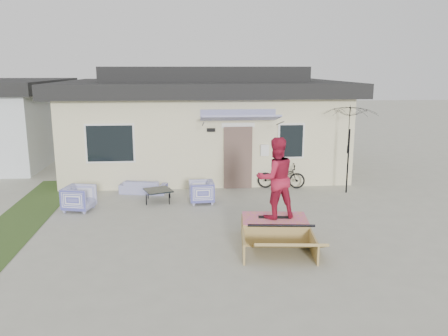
{
  "coord_description": "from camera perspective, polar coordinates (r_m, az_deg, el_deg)",
  "views": [
    {
      "loc": [
        -0.75,
        -10.44,
        4.03
      ],
      "look_at": [
        0.3,
        1.8,
        1.3
      ],
      "focal_mm": 36.5,
      "sensor_mm": 36.0,
      "label": 1
    }
  ],
  "objects": [
    {
      "name": "patio_umbrella",
      "position": [
        15.15,
        15.41,
        3.41
      ],
      "size": [
        2.15,
        2.06,
        2.2
      ],
      "color": "black",
      "rests_on": "ground"
    },
    {
      "name": "bicycle",
      "position": [
        15.51,
        7.2,
        -0.69
      ],
      "size": [
        1.67,
        0.79,
        1.02
      ],
      "primitive_type": "imported",
      "rotation": [
        0.0,
        0.0,
        1.42
      ],
      "color": "black",
      "rests_on": "ground"
    },
    {
      "name": "house",
      "position": [
        18.57,
        -2.58,
        6.05
      ],
      "size": [
        10.8,
        8.49,
        4.1
      ],
      "color": "beige",
      "rests_on": "ground"
    },
    {
      "name": "armchair_right",
      "position": [
        13.8,
        -2.84,
        -2.87
      ],
      "size": [
        0.71,
        0.75,
        0.74
      ],
      "primitive_type": "imported",
      "rotation": [
        0.0,
        0.0,
        -1.52
      ],
      "color": "#3F41A5",
      "rests_on": "ground"
    },
    {
      "name": "loveseat",
      "position": [
        15.08,
        -10.05,
        -2.02
      ],
      "size": [
        1.56,
        0.74,
        0.59
      ],
      "primitive_type": "imported",
      "rotation": [
        0.0,
        0.0,
        2.93
      ],
      "color": "#3F41A5",
      "rests_on": "ground"
    },
    {
      "name": "skater",
      "position": [
        10.72,
        6.48,
        -1.09
      ],
      "size": [
        1.07,
        0.9,
        1.92
      ],
      "primitive_type": "imported",
      "rotation": [
        0.0,
        0.0,
        3.34
      ],
      "color": "#AA1C38",
      "rests_on": "skateboard"
    },
    {
      "name": "skate_ramp",
      "position": [
        11.03,
        6.34,
        -7.56
      ],
      "size": [
        1.73,
        2.19,
        0.51
      ],
      "primitive_type": null,
      "rotation": [
        0.0,
        0.0,
        -0.1
      ],
      "color": "#A18548",
      "rests_on": "ground"
    },
    {
      "name": "coffee_table",
      "position": [
        14.09,
        -8.22,
        -3.44
      ],
      "size": [
        0.97,
        0.97,
        0.37
      ],
      "primitive_type": "cube",
      "rotation": [
        0.0,
        0.0,
        0.35
      ],
      "color": "black",
      "rests_on": "ground"
    },
    {
      "name": "skateboard",
      "position": [
        10.99,
        6.35,
        -6.1
      ],
      "size": [
        0.79,
        0.3,
        0.05
      ],
      "primitive_type": "cube",
      "rotation": [
        0.0,
        0.0,
        -0.14
      ],
      "color": "black",
      "rests_on": "skate_ramp"
    },
    {
      "name": "armchair_left",
      "position": [
        13.69,
        -17.7,
        -3.48
      ],
      "size": [
        0.88,
        0.91,
        0.79
      ],
      "primitive_type": "imported",
      "rotation": [
        0.0,
        0.0,
        1.34
      ],
      "color": "#3F41A5",
      "rests_on": "ground"
    },
    {
      "name": "ground",
      "position": [
        11.22,
        -0.75,
        -8.53
      ],
      "size": [
        90.0,
        90.0,
        0.0
      ],
      "primitive_type": "plane",
      "color": "#9D9C8C",
      "rests_on": "ground"
    },
    {
      "name": "grass_strip",
      "position": [
        13.81,
        -23.57,
        -5.5
      ],
      "size": [
        1.4,
        8.0,
        0.01
      ],
      "primitive_type": "cube",
      "color": "#2D461D",
      "rests_on": "ground"
    }
  ]
}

